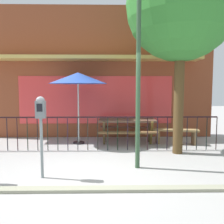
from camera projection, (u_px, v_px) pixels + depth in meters
ground at (87, 176)px, 4.87m from camera, size 40.00×40.00×0.00m
pub_storefront at (96, 73)px, 8.85m from camera, size 8.43×1.30×4.67m
patio_fence_front at (93, 127)px, 6.85m from camera, size 7.11×0.04×0.97m
picnic_table_left at (127, 124)px, 7.79m from camera, size 1.82×1.39×0.79m
patio_umbrella at (78, 79)px, 7.59m from camera, size 1.82×1.82×2.26m
patio_bench at (176, 133)px, 7.67m from camera, size 1.44×0.59×0.48m
parking_meter_near at (41, 115)px, 4.66m from camera, size 0.18×0.17×1.60m
street_tree at (181, 6)px, 6.24m from camera, size 2.86×2.86×5.31m
street_lamp at (139, 47)px, 5.13m from camera, size 0.28×0.28×4.02m
curb_edge at (83, 191)px, 4.15m from camera, size 11.80×0.20×0.11m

